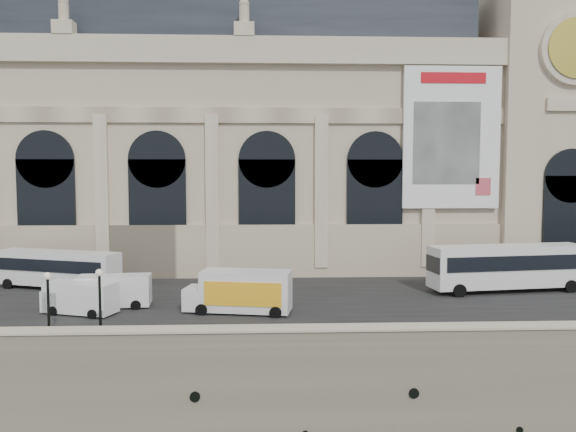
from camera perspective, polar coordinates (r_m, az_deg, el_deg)
The scene contains 12 objects.
quay at distance 66.27m, azimuth -7.38°, elevation -6.77°, with size 160.00×70.00×6.00m, color gray.
street at distance 45.21m, azimuth -9.79°, elevation -8.07°, with size 160.00×24.00×0.06m, color #2D2D2D.
parapet at distance 32.24m, azimuth -12.96°, elevation -12.09°, with size 160.00×1.40×1.21m.
museum at distance 61.93m, azimuth -13.45°, elevation 7.92°, with size 69.00×18.70×29.10m.
clock_pavilion at distance 64.69m, azimuth 23.95°, elevation 10.81°, with size 13.00×14.72×36.70m.
bus_left at distance 50.85m, azimuth -22.38°, elevation -4.92°, with size 11.07×5.63×3.22m.
bus_right at distance 49.41m, azimuth 21.38°, elevation -4.75°, with size 13.24×4.42×3.83m.
van_b at distance 42.79m, azimuth -17.67°, elevation -7.31°, with size 5.45×2.54×2.36m.
van_c at distance 41.63m, azimuth -20.64°, elevation -7.78°, with size 5.39×3.39×2.25m.
box_truck at distance 39.41m, azimuth -4.87°, elevation -7.68°, with size 7.67×3.67×2.97m.
lamp_left at distance 35.39m, azimuth -23.16°, elevation -8.53°, with size 0.41×0.41×4.04m.
lamp_right at distance 34.61m, azimuth -18.55°, elevation -8.56°, with size 0.43×0.43×4.19m.
Camera 1 is at (5.85, -29.79, 15.63)m, focal length 35.00 mm.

